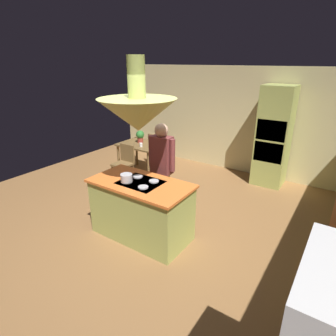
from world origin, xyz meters
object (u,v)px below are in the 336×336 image
object	(u,v)px
chair_facing_island	(125,161)
cooking_pot_on_cooktop	(126,178)
oven_tower	(273,137)
dining_table	(142,148)
person_at_island	(162,165)
potted_plant_on_table	(140,136)
cup_on_table	(141,145)
kitchen_island	(141,209)
chair_by_back_wall	(157,147)

from	to	relation	value
chair_facing_island	cooking_pot_on_cooktop	size ratio (longest dim) A/B	4.83
oven_tower	dining_table	world-z (taller)	oven_tower
oven_tower	dining_table	xyz separation A→B (m)	(-2.80, -1.14, -0.45)
person_at_island	oven_tower	bearing A→B (deg)	65.05
potted_plant_on_table	cooking_pot_on_cooktop	bearing A→B (deg)	-54.57
cooking_pot_on_cooktop	cup_on_table	bearing A→B (deg)	124.46
kitchen_island	cup_on_table	world-z (taller)	kitchen_island
potted_plant_on_table	chair_by_back_wall	bearing A→B (deg)	80.65
chair_by_back_wall	potted_plant_on_table	distance (m)	0.71
dining_table	chair_facing_island	size ratio (longest dim) A/B	1.22
chair_facing_island	chair_by_back_wall	size ratio (longest dim) A/B	1.00
oven_tower	cooking_pot_on_cooktop	distance (m)	3.60
potted_plant_on_table	cup_on_table	bearing A→B (deg)	-47.93
kitchen_island	cooking_pot_on_cooktop	distance (m)	0.58
dining_table	kitchen_island	bearing A→B (deg)	-51.01
kitchen_island	person_at_island	xyz separation A→B (m)	(-0.09, 0.69, 0.51)
chair_facing_island	oven_tower	bearing A→B (deg)	32.32
person_at_island	potted_plant_on_table	distance (m)	2.26
potted_plant_on_table	cup_on_table	xyz separation A→B (m)	(0.24, -0.27, -0.12)
kitchen_island	person_at_island	world-z (taller)	person_at_island
kitchen_island	chair_facing_island	xyz separation A→B (m)	(-1.70, 1.47, 0.03)
dining_table	person_at_island	size ratio (longest dim) A/B	0.62
kitchen_island	cooking_pot_on_cooktop	xyz separation A→B (m)	(-0.16, -0.13, 0.55)
person_at_island	chair_facing_island	bearing A→B (deg)	153.97
kitchen_island	oven_tower	xyz separation A→B (m)	(1.10, 3.24, 0.62)
kitchen_island	dining_table	distance (m)	2.71
oven_tower	dining_table	bearing A→B (deg)	-157.79
person_at_island	cooking_pot_on_cooktop	size ratio (longest dim) A/B	9.50
person_at_island	cooking_pot_on_cooktop	world-z (taller)	person_at_island
oven_tower	dining_table	size ratio (longest dim) A/B	2.08
oven_tower	potted_plant_on_table	size ratio (longest dim) A/B	7.32
kitchen_island	potted_plant_on_table	distance (m)	2.85
dining_table	cooking_pot_on_cooktop	bearing A→B (deg)	-55.37
oven_tower	chair_by_back_wall	distance (m)	2.91
dining_table	chair_by_back_wall	size ratio (longest dim) A/B	1.22
potted_plant_on_table	dining_table	bearing A→B (deg)	-34.98
potted_plant_on_table	cup_on_table	distance (m)	0.38
dining_table	potted_plant_on_table	xyz separation A→B (m)	(-0.09, 0.06, 0.28)
cooking_pot_on_cooktop	person_at_island	bearing A→B (deg)	85.09
dining_table	chair_facing_island	bearing A→B (deg)	-90.00
person_at_island	chair_facing_island	distance (m)	1.86
person_at_island	cooking_pot_on_cooktop	bearing A→B (deg)	-94.91
potted_plant_on_table	cup_on_table	size ratio (longest dim) A/B	3.33
chair_facing_island	chair_by_back_wall	bearing A→B (deg)	90.00
dining_table	chair_by_back_wall	bearing A→B (deg)	90.00
chair_by_back_wall	cooking_pot_on_cooktop	distance (m)	3.29
kitchen_island	cooking_pot_on_cooktop	world-z (taller)	cooking_pot_on_cooktop
kitchen_island	person_at_island	bearing A→B (deg)	97.48
oven_tower	chair_facing_island	size ratio (longest dim) A/B	2.53
kitchen_island	dining_table	bearing A→B (deg)	128.99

